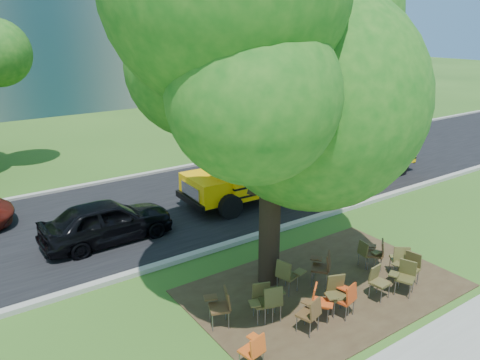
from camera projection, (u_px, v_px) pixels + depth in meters
ground at (283, 292)px, 12.16m from camera, size 160.00×160.00×0.00m
dirt_patch at (324, 288)px, 12.31m from camera, size 7.00×4.50×0.03m
asphalt_road at (164, 208)px, 17.62m from camera, size 80.00×8.00×0.04m
kerb_near at (221, 246)px, 14.48m from camera, size 80.00×0.25×0.14m
kerb_far at (124, 178)px, 20.80m from camera, size 80.00×0.25×0.14m
bg_tree_3 at (236, 53)px, 25.77m from camera, size 5.60×5.60×7.84m
bg_tree_4 at (349, 61)px, 29.51m from camera, size 5.00×5.00×6.85m
main_tree at (273, 62)px, 10.79m from camera, size 7.20×7.20×9.41m
school_bus at (318, 150)px, 19.68m from camera, size 11.16×2.85×2.71m
chair_0 at (254, 348)px, 9.27m from camera, size 0.58×0.59×0.86m
chair_1 at (272, 299)px, 10.80m from camera, size 0.76×0.59×0.97m
chair_2 at (311, 311)px, 10.40m from camera, size 0.61×0.66×0.90m
chair_3 at (337, 291)px, 11.12m from camera, size 0.76×0.60×0.96m
chair_4 at (347, 296)px, 10.97m from camera, size 0.62×0.65×0.91m
chair_5 at (378, 280)px, 11.72m from camera, size 0.58×0.56×0.87m
chair_6 at (405, 274)px, 11.91m from camera, size 0.72×0.63×0.92m
chair_7 at (401, 257)px, 12.76m from camera, size 0.81×0.64×0.94m
chair_8 at (221, 303)px, 10.65m from camera, size 0.60×0.76×0.95m
chair_9 at (261, 299)px, 10.87m from camera, size 0.73×0.57×0.91m
chair_10 at (287, 273)px, 11.92m from camera, size 0.69×0.65×0.96m
chair_11 at (323, 265)px, 12.31m from camera, size 0.65×0.82×0.97m
chair_12 at (367, 252)px, 13.21m from camera, size 0.48×0.59×0.82m
chair_13 at (378, 251)px, 13.15m from camera, size 0.60×0.76×0.89m
chair_14 at (319, 300)px, 10.87m from camera, size 0.59×0.74×0.87m
chair_15 at (410, 265)px, 12.34m from camera, size 0.64×0.62×0.92m
black_car at (107, 221)px, 14.76m from camera, size 4.15×1.74×1.40m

